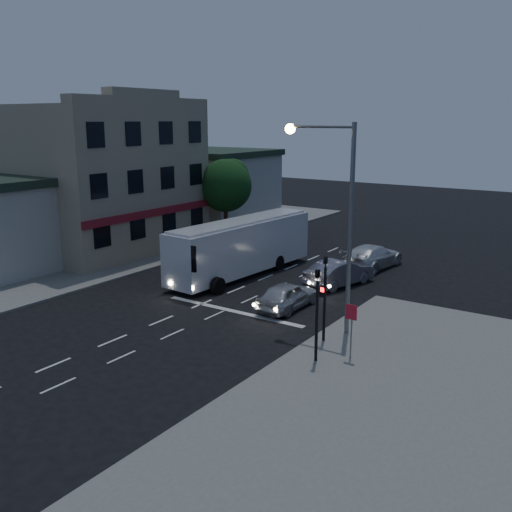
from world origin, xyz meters
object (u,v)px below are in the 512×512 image
Objects in this scene: traffic_signal_main at (325,288)px; streetlight at (337,204)px; regulatory_sign at (351,322)px; tour_bus at (242,246)px; car_sedan_b at (372,256)px; traffic_signal_side at (317,304)px; car_suv at (287,296)px; car_sedan_a at (339,273)px; street_tree at (225,183)px.

streetlight is at bearing 100.20° from traffic_signal_main.
tour_bus is at bearing 143.74° from regulatory_sign.
traffic_signal_side reaches higher than car_sedan_b.
traffic_signal_side is at bearing 110.27° from car_sedan_b.
tour_bus is 2.73× the size of traffic_signal_main.
car_suv is at bearing 142.69° from regulatory_sign.
car_sedan_a is at bearing 111.58° from traffic_signal_main.
regulatory_sign is at bearing 142.86° from car_suv.
street_tree is (-15.81, 14.25, 2.08)m from traffic_signal_main.
tour_bus is 6.86m from car_suv.
traffic_signal_main reaches higher than car_sedan_b.
regulatory_sign is at bearing -30.84° from traffic_signal_main.
traffic_signal_side reaches higher than car_suv.
streetlight is (-0.26, 1.42, 3.31)m from traffic_signal_main.
car_sedan_b is 13.40m from traffic_signal_main.
tour_bus is 2.45× the size of car_sedan_a.
streetlight reaches higher than car_sedan_b.
car_sedan_a is 14.45m from street_tree.
regulatory_sign is 0.24× the size of streetlight.
traffic_signal_side is at bearing -70.51° from traffic_signal_main.
traffic_signal_main is 2.10m from traffic_signal_side.
car_sedan_b is 14.78m from regulatory_sign.
traffic_signal_side is at bearing 130.85° from car_suv.
street_tree is at bearing 140.49° from streetlight.
traffic_signal_main is (9.12, -6.92, 0.59)m from tour_bus.
street_tree is at bearing 137.97° from traffic_signal_main.
car_suv is 0.98× the size of traffic_signal_main.
traffic_signal_main is at bearing -42.03° from street_tree.
traffic_signal_main reaches higher than regulatory_sign.
traffic_signal_main is at bearing -79.80° from streetlight.
traffic_signal_main reaches higher than car_suv.
traffic_signal_side is (3.94, -10.17, 1.67)m from car_sedan_a.
car_sedan_b is 12.85m from streetlight.
traffic_signal_main is (3.24, -8.19, 1.67)m from car_sedan_a.
streetlight is 1.45× the size of street_tree.
tour_bus is 10.26m from street_tree.
traffic_signal_main and traffic_signal_side have the same top height.
car_sedan_b is (5.90, 5.98, -1.07)m from tour_bus.
regulatory_sign is (4.92, -13.91, 0.84)m from car_sedan_b.
car_sedan_b is 13.20m from street_tree.
car_sedan_b is at bearing -92.01° from car_suv.
street_tree reaches higher than regulatory_sign.
traffic_signal_side is at bearing -38.34° from tour_bus.
streetlight is at bearing 127.75° from car_sedan_a.
street_tree is (-17.51, 15.26, 2.90)m from regulatory_sign.
streetlight reaches higher than traffic_signal_main.
car_sedan_b reaches higher than car_sedan_a.
car_suv is at bearing 130.68° from traffic_signal_side.
car_sedan_a is at bearing -25.73° from street_tree.
tour_bus is at bearing -35.05° from car_suv.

